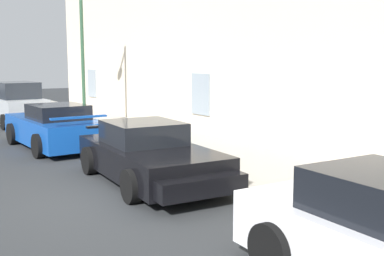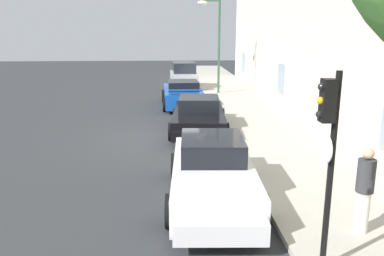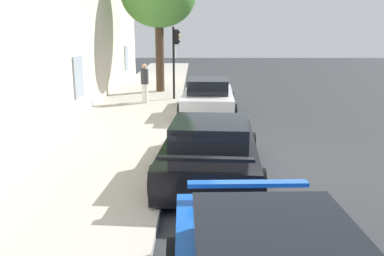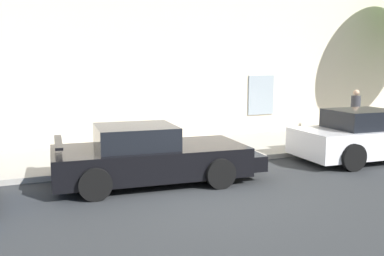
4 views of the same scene
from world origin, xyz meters
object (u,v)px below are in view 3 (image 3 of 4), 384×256
(sportscar_yellow_flank, at_px, (210,148))
(pedestrian_admiring, at_px, (145,83))
(sportscar_white_middle, at_px, (208,98))
(traffic_light, at_px, (175,50))

(sportscar_yellow_flank, relative_size, pedestrian_admiring, 2.89)
(sportscar_white_middle, distance_m, pedestrian_admiring, 3.31)
(sportscar_yellow_flank, xyz_separation_m, pedestrian_admiring, (8.49, 2.55, 0.42))
(sportscar_yellow_flank, xyz_separation_m, sportscar_white_middle, (6.65, -0.17, 0.04))
(sportscar_yellow_flank, distance_m, pedestrian_admiring, 8.87)
(sportscar_yellow_flank, bearing_deg, pedestrian_admiring, 16.72)
(sportscar_white_middle, height_order, pedestrian_admiring, pedestrian_admiring)
(sportscar_yellow_flank, bearing_deg, sportscar_white_middle, -1.46)
(sportscar_white_middle, bearing_deg, sportscar_yellow_flank, 178.54)
(traffic_light, distance_m, pedestrian_admiring, 2.20)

